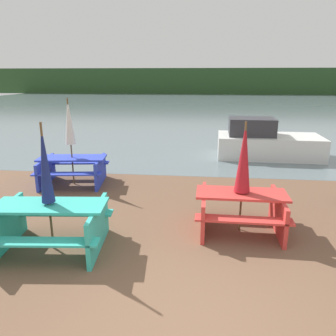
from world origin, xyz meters
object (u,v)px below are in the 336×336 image
(picnic_table_teal, at_px, (51,222))
(umbrella_navy, at_px, (45,164))
(boat, at_px, (265,142))
(picnic_table_red, at_px, (241,207))
(picnic_table_blue, at_px, (73,168))
(umbrella_white, at_px, (69,122))
(umbrella_crimson, at_px, (244,158))

(picnic_table_teal, bearing_deg, umbrella_navy, 90.00)
(boat, bearing_deg, umbrella_navy, -121.72)
(picnic_table_teal, distance_m, picnic_table_red, 3.37)
(picnic_table_teal, xyz_separation_m, picnic_table_blue, (-0.97, 3.34, -0.02))
(umbrella_white, bearing_deg, umbrella_crimson, -28.76)
(picnic_table_blue, bearing_deg, boat, 33.43)
(picnic_table_blue, xyz_separation_m, umbrella_crimson, (4.17, -2.29, 0.95))
(boat, bearing_deg, picnic_table_teal, -121.72)
(picnic_table_teal, relative_size, umbrella_white, 0.86)
(picnic_table_teal, height_order, umbrella_white, umbrella_white)
(picnic_table_red, relative_size, boat, 0.46)
(picnic_table_red, relative_size, picnic_table_blue, 0.88)
(picnic_table_blue, distance_m, umbrella_crimson, 4.85)
(umbrella_white, bearing_deg, umbrella_navy, -73.83)
(picnic_table_teal, relative_size, umbrella_navy, 0.91)
(picnic_table_teal, xyz_separation_m, umbrella_crimson, (3.20, 1.05, 0.93))
(picnic_table_blue, bearing_deg, picnic_table_teal, -73.83)
(picnic_table_red, height_order, umbrella_navy, umbrella_navy)
(picnic_table_red, xyz_separation_m, boat, (1.48, 6.02, 0.07))
(umbrella_navy, height_order, boat, umbrella_navy)
(picnic_table_blue, xyz_separation_m, umbrella_navy, (0.97, -3.34, 1.02))
(picnic_table_blue, distance_m, umbrella_navy, 3.62)
(picnic_table_blue, height_order, umbrella_navy, umbrella_navy)
(umbrella_navy, bearing_deg, picnic_table_teal, -90.00)
(picnic_table_teal, bearing_deg, picnic_table_red, 18.19)
(picnic_table_red, bearing_deg, boat, 76.17)
(picnic_table_blue, xyz_separation_m, umbrella_white, (0.00, 0.00, 1.22))
(picnic_table_teal, bearing_deg, umbrella_crimson, 18.19)
(picnic_table_red, xyz_separation_m, umbrella_navy, (-3.20, -1.05, 1.02))
(picnic_table_teal, height_order, boat, boat)
(picnic_table_red, distance_m, umbrella_navy, 3.52)
(picnic_table_red, distance_m, umbrella_white, 4.91)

